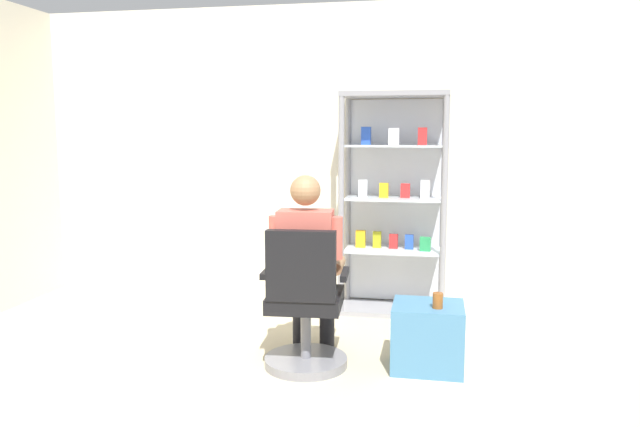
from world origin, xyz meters
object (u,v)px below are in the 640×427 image
object	(u,v)px
display_cabinet_main	(394,202)
office_chair	(305,312)
tea_glass	(438,301)
seated_shopkeeper	(308,259)
storage_crate	(428,336)

from	to	relation	value
display_cabinet_main	office_chair	distance (m)	1.66
office_chair	tea_glass	distance (m)	0.87
display_cabinet_main	seated_shopkeeper	xyz separation A→B (m)	(-0.49, -1.32, -0.25)
office_chair	display_cabinet_main	bearing A→B (deg)	72.33
display_cabinet_main	office_chair	size ratio (longest dim) A/B	1.98
seated_shopkeeper	storage_crate	bearing A→B (deg)	0.26
seated_shopkeeper	office_chair	bearing A→B (deg)	-85.93
seated_shopkeeper	tea_glass	bearing A→B (deg)	-4.68
tea_glass	storage_crate	bearing A→B (deg)	128.39
display_cabinet_main	storage_crate	world-z (taller)	display_cabinet_main
display_cabinet_main	office_chair	xyz separation A→B (m)	(-0.47, -1.49, -0.57)
storage_crate	seated_shopkeeper	bearing A→B (deg)	-179.74
seated_shopkeeper	storage_crate	size ratio (longest dim) A/B	2.77
display_cabinet_main	seated_shopkeeper	distance (m)	1.43
seated_shopkeeper	tea_glass	distance (m)	0.90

